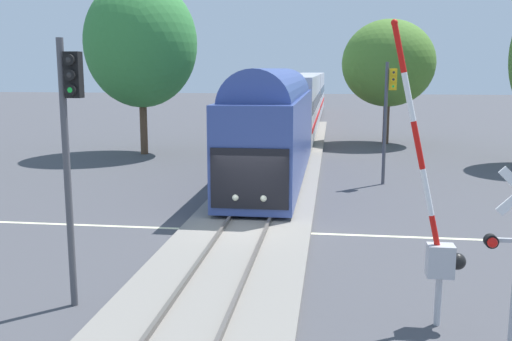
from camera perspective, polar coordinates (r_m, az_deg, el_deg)
The scene contains 9 objects.
ground_plane at distance 19.88m, azimuth -0.93°, elevation -5.98°, with size 220.00×220.00×0.00m, color #47474C.
road_centre_stripe at distance 19.88m, azimuth -0.93°, elevation -5.97°, with size 44.00×0.20×0.01m.
railway_track at distance 19.86m, azimuth -0.93°, elevation -5.72°, with size 4.40×80.00×0.32m.
commuter_train at distance 48.49m, azimuth 4.26°, elevation 6.72°, with size 3.04×61.21×5.16m.
crossing_gate_near at distance 12.87m, azimuth 17.38°, elevation -6.00°, with size 1.75×0.40×6.45m.
traffic_signal_far_side at distance 27.99m, azimuth 12.93°, elevation 6.45°, with size 0.53×0.38×5.78m.
traffic_signal_median at distance 13.53m, azimuth -17.85°, elevation 3.67°, with size 0.53×0.38×6.14m.
oak_behind_train at distance 38.02m, azimuth -11.25°, elevation 12.15°, with size 7.07×7.07×11.06m.
elm_centre_background at distance 43.60m, azimuth 12.89°, elevation 10.24°, with size 6.67×6.67×8.98m.
Camera 1 is at (2.85, -18.90, 5.47)m, focal length 40.67 mm.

